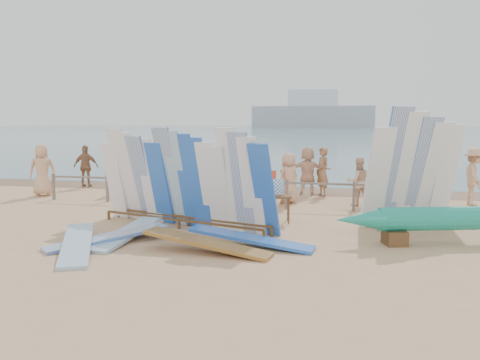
% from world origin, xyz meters
% --- Properties ---
extents(ground, '(160.00, 160.00, 0.00)m').
position_xyz_m(ground, '(0.00, 0.00, 0.00)').
color(ground, tan).
rests_on(ground, ground).
extents(ocean, '(320.00, 240.00, 0.02)m').
position_xyz_m(ocean, '(0.00, 128.00, 0.00)').
color(ocean, slate).
rests_on(ocean, ground).
extents(wet_sand_strip, '(40.00, 2.60, 0.01)m').
position_xyz_m(wet_sand_strip, '(0.00, 7.20, 0.00)').
color(wet_sand_strip, brown).
rests_on(wet_sand_strip, ground).
extents(distant_ship, '(45.00, 8.00, 14.00)m').
position_xyz_m(distant_ship, '(-12.00, 180.00, 5.31)').
color(distant_ship, '#999EA3').
rests_on(distant_ship, ocean).
extents(fence, '(12.08, 0.08, 0.90)m').
position_xyz_m(fence, '(0.00, 3.00, 0.63)').
color(fence, '#746357').
rests_on(fence, ground).
extents(main_surfboard_rack, '(5.07, 2.14, 2.53)m').
position_xyz_m(main_surfboard_rack, '(-0.17, -0.34, 1.14)').
color(main_surfboard_rack, brown).
rests_on(main_surfboard_rack, ground).
extents(side_surfboard_rack, '(2.61, 1.95, 3.04)m').
position_xyz_m(side_surfboard_rack, '(5.44, 1.10, 1.36)').
color(side_surfboard_rack, brown).
rests_on(side_surfboard_rack, ground).
extents(outrigger_canoe, '(5.71, 2.15, 0.83)m').
position_xyz_m(outrigger_canoe, '(6.41, -0.55, 0.53)').
color(outrigger_canoe, brown).
rests_on(outrigger_canoe, ground).
extents(vendor_table, '(0.97, 0.77, 1.16)m').
position_xyz_m(vendor_table, '(1.97, 0.83, 0.39)').
color(vendor_table, brown).
rests_on(vendor_table, ground).
extents(flat_board_c, '(2.74, 0.89, 0.42)m').
position_xyz_m(flat_board_c, '(1.12, -2.59, 0.00)').
color(flat_board_c, olive).
rests_on(flat_board_c, ground).
extents(flat_board_e, '(2.25, 2.35, 0.30)m').
position_xyz_m(flat_board_e, '(-1.23, -2.35, 0.00)').
color(flat_board_e, silver).
rests_on(flat_board_e, ground).
extents(flat_board_b, '(0.69, 2.72, 0.26)m').
position_xyz_m(flat_board_b, '(-1.03, -1.83, 0.00)').
color(flat_board_b, '#7EABCA').
rests_on(flat_board_b, ground).
extents(flat_board_d, '(2.73, 0.80, 0.37)m').
position_xyz_m(flat_board_d, '(1.90, -1.92, 0.00)').
color(flat_board_d, blue).
rests_on(flat_board_d, ground).
extents(flat_board_a, '(1.71, 2.66, 0.33)m').
position_xyz_m(flat_board_a, '(-1.52, -3.10, 0.00)').
color(flat_board_a, '#7EABCA').
rests_on(flat_board_a, ground).
extents(beach_chair_left, '(0.64, 0.66, 0.93)m').
position_xyz_m(beach_chair_left, '(-0.28, 3.89, 0.27)').
color(beach_chair_left, red).
rests_on(beach_chair_left, ground).
extents(beach_chair_right, '(0.67, 0.69, 0.87)m').
position_xyz_m(beach_chair_right, '(1.20, 3.71, 0.25)').
color(beach_chair_right, red).
rests_on(beach_chair_right, ground).
extents(stroller, '(0.59, 0.81, 1.08)m').
position_xyz_m(stroller, '(1.32, 3.55, 0.43)').
color(stroller, red).
rests_on(stroller, ground).
extents(beachgoer_4, '(1.07, 0.66, 1.70)m').
position_xyz_m(beachgoer_4, '(-1.94, 4.10, 0.85)').
color(beachgoer_4, '#8C6042').
rests_on(beachgoer_4, ground).
extents(beachgoer_0, '(1.01, 0.82, 1.86)m').
position_xyz_m(beachgoer_0, '(-6.91, 3.75, 0.93)').
color(beachgoer_0, tan).
rests_on(beachgoer_0, ground).
extents(beachgoer_11, '(1.69, 0.95, 1.73)m').
position_xyz_m(beachgoer_11, '(-3.27, 7.16, 0.87)').
color(beachgoer_11, beige).
rests_on(beachgoer_11, ground).
extents(beachgoer_7, '(0.64, 0.73, 1.75)m').
position_xyz_m(beachgoer_7, '(2.88, 5.84, 0.88)').
color(beachgoer_7, '#8C6042').
rests_on(beachgoer_7, ground).
extents(beachgoer_5, '(1.67, 0.68, 1.76)m').
position_xyz_m(beachgoer_5, '(2.35, 6.04, 0.88)').
color(beachgoer_5, beige).
rests_on(beachgoer_5, ground).
extents(beachgoer_extra_0, '(0.52, 1.20, 1.84)m').
position_xyz_m(beachgoer_extra_0, '(7.73, 5.03, 0.92)').
color(beachgoer_extra_0, tan).
rests_on(beachgoer_extra_0, ground).
extents(beachgoer_extra_1, '(1.05, 0.59, 1.70)m').
position_xyz_m(beachgoer_extra_1, '(-6.58, 6.20, 0.85)').
color(beachgoer_extra_1, '#8C6042').
rests_on(beachgoer_extra_1, ground).
extents(beachgoer_3, '(0.46, 1.03, 1.57)m').
position_xyz_m(beachgoer_3, '(-1.48, 6.39, 0.78)').
color(beachgoer_3, tan).
rests_on(beachgoer_3, ground).
extents(beachgoer_2, '(0.57, 0.84, 1.58)m').
position_xyz_m(beachgoer_2, '(-1.00, 3.90, 0.79)').
color(beachgoer_2, beige).
rests_on(beachgoer_2, ground).
extents(beachgoer_9, '(1.09, 0.82, 1.56)m').
position_xyz_m(beachgoer_9, '(6.84, 6.78, 0.78)').
color(beachgoer_9, tan).
rests_on(beachgoer_9, ground).
extents(beachgoer_6, '(0.83, 0.86, 1.65)m').
position_xyz_m(beachgoer_6, '(1.92, 4.05, 0.83)').
color(beachgoer_6, tan).
rests_on(beachgoer_6, ground).
extents(beachgoer_1, '(0.70, 0.47, 1.78)m').
position_xyz_m(beachgoer_1, '(-4.27, 4.90, 0.89)').
color(beachgoer_1, '#8C6042').
rests_on(beachgoer_1, ground).
extents(beachgoer_8, '(0.82, 0.59, 1.54)m').
position_xyz_m(beachgoer_8, '(4.12, 4.10, 0.77)').
color(beachgoer_8, beige).
rests_on(beachgoer_8, ground).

